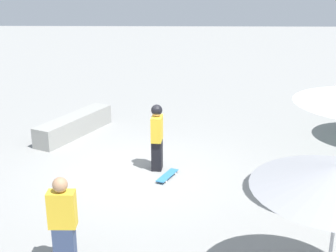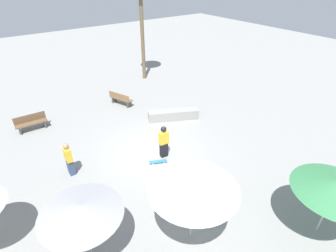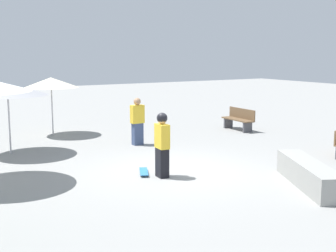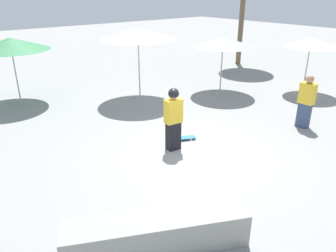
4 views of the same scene
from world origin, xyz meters
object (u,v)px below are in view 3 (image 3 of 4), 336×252
Objects in this scene: skateboard at (144,172)px; bystander_watching at (137,122)px; shade_umbrella_grey at (7,90)px; bench_near at (239,119)px; concrete_ledge at (309,174)px; skater_main at (162,143)px; shade_umbrella_cream at (51,83)px.

skateboard is 3.82m from bystander_watching.
bench_near is at bearing 178.85° from shade_umbrella_grey.
bench_near is (-3.59, -6.89, 0.14)m from concrete_ledge.
concrete_ledge is at bearing 125.94° from shade_umbrella_grey.
concrete_ledge is 1.76× the size of bench_near.
concrete_ledge is 6.46m from bystander_watching.
skater_main is 3.53m from concrete_ledge.
shade_umbrella_grey is (2.09, 2.53, 0.01)m from shade_umbrella_cream.
skater_main is at bearing -44.28° from concrete_ledge.
bystander_watching is (4.77, 0.56, 0.36)m from bench_near.
bystander_watching reaches higher than skateboard.
concrete_ledge is (-2.75, 2.93, 0.23)m from skateboard.
shade_umbrella_grey is (2.38, -4.14, 1.89)m from skateboard.
skater_main is 7.27m from shade_umbrella_cream.
skater_main reaches higher than bench_near.
bench_near is (-6.33, -3.97, 0.37)m from skateboard.
bench_near is at bearing -48.18° from skater_main.
skater_main is at bearing 119.57° from shade_umbrella_grey.
skateboard is 0.38× the size of shade_umbrella_cream.
bystander_watching is at bearing 169.46° from shade_umbrella_grey.
skateboard is 6.94m from shade_umbrella_cream.
concrete_ledge reaches higher than skateboard.
skater_main is 4.12m from bystander_watching.
bystander_watching is at bearing 0.59° from skateboard.
bystander_watching is (-1.57, -3.41, 0.72)m from skateboard.
skater_main is 5.44m from shade_umbrella_grey.
shade_umbrella_cream is 1.36× the size of bystander_watching.
bench_near is 4.81m from bystander_watching.
shade_umbrella_cream is at bearing 70.09° from bench_near.
shade_umbrella_cream is (0.54, -7.17, 1.07)m from skater_main.
skateboard is at bearing 32.69° from skater_main.
shade_umbrella_cream is at bearing -129.49° from shade_umbrella_grey.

